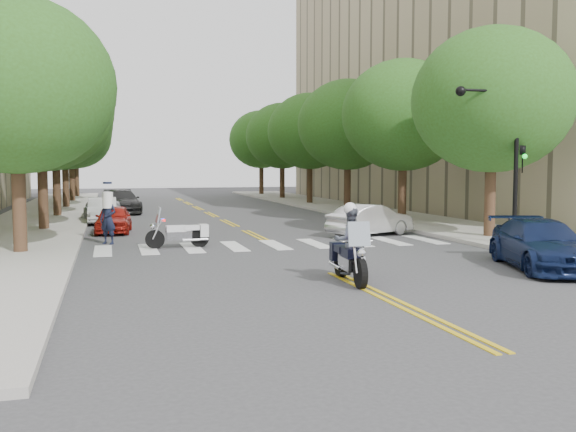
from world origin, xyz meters
name	(u,v)px	position (x,y,z in m)	size (l,w,h in m)	color
ground	(334,273)	(0.00, 0.00, 0.00)	(140.00, 140.00, 0.00)	#38383A
sidewalk_left	(44,217)	(-9.50, 22.00, 0.07)	(5.00, 60.00, 0.15)	#9E9991
sidewalk_right	(357,210)	(9.50, 22.00, 0.07)	(5.00, 60.00, 0.15)	#9E9991
building_right	(541,60)	(26.00, 26.00, 11.00)	(26.00, 44.00, 22.00)	tan
tree_l_0	(15,85)	(-8.80, 6.00, 5.55)	(6.40, 6.40, 8.45)	#382316
tree_l_1	(40,107)	(-8.80, 14.00, 5.55)	(6.40, 6.40, 8.45)	#382316
tree_l_2	(55,120)	(-8.80, 22.00, 5.55)	(6.40, 6.40, 8.45)	#382316
tree_l_3	(64,128)	(-8.80, 30.00, 5.55)	(6.40, 6.40, 8.45)	#382316
tree_l_4	(71,133)	(-8.80, 38.00, 5.55)	(6.40, 6.40, 8.45)	#382316
tree_l_5	(76,137)	(-8.80, 46.00, 5.55)	(6.40, 6.40, 8.45)	#382316
tree_r_0	(492,100)	(8.80, 6.00, 5.55)	(6.40, 6.40, 8.45)	#382316
tree_r_1	(403,115)	(8.80, 14.00, 5.55)	(6.40, 6.40, 8.45)	#382316
tree_r_2	(348,125)	(8.80, 22.00, 5.55)	(6.40, 6.40, 8.45)	#382316
tree_r_3	(310,131)	(8.80, 30.00, 5.55)	(6.40, 6.40, 8.45)	#382316
tree_r_4	(282,136)	(8.80, 38.00, 5.55)	(6.40, 6.40, 8.45)	#382316
tree_r_5	(261,139)	(8.80, 46.00, 5.55)	(6.40, 6.40, 8.45)	#382316
traffic_signal_pole	(505,144)	(7.72, 3.50, 3.72)	(2.82, 0.42, 6.00)	black
motorcycle_police	(349,246)	(-0.06, -1.32, 0.91)	(0.89, 2.51, 2.04)	black
motorcycle_parked	(183,234)	(-3.40, 6.64, 0.52)	(2.30, 0.57, 1.48)	black
officer_standing	(108,219)	(-6.01, 8.48, 0.95)	(0.69, 0.46, 1.90)	black
convertible	(371,220)	(4.70, 8.50, 0.67)	(1.42, 4.07, 1.34)	silver
sedan_blue	(542,244)	(6.00, -0.93, 0.71)	(1.98, 4.87, 1.41)	#101C42
parked_car_a	(114,219)	(-5.78, 12.66, 0.61)	(1.45, 3.61, 1.23)	#A31A11
parked_car_b	(102,210)	(-6.30, 17.72, 0.66)	(1.40, 4.01, 1.32)	silver
parked_car_c	(103,208)	(-6.30, 20.51, 0.59)	(1.94, 4.22, 1.17)	#A1A5A8
parked_car_d	(122,202)	(-5.20, 24.50, 0.73)	(2.04, 5.02, 1.46)	black
parked_car_e	(113,199)	(-5.66, 30.49, 0.58)	(1.38, 3.43, 1.17)	#ACADB2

